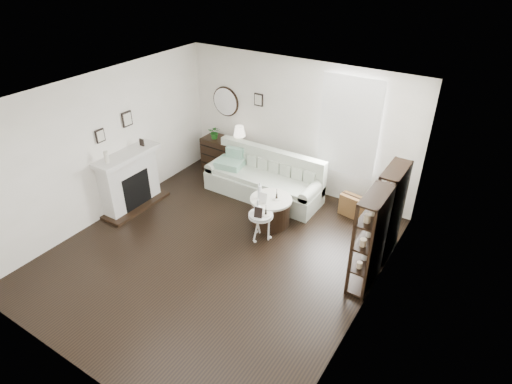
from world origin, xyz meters
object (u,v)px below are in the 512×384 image
Objects in this scene: pedestal_table at (261,216)px; sofa at (265,181)px; drum_table at (271,211)px; dresser at (228,156)px.

sofa is at bearing 118.86° from pedestal_table.
pedestal_table is (0.10, -0.51, 0.21)m from drum_table.
dresser is 2.61m from pedestal_table.
dresser is at bearing 146.75° from drum_table.
sofa is 1.29m from dresser.
dresser is at bearing 162.08° from sofa.
sofa is 1.04m from drum_table.
pedestal_table is (1.95, -1.73, 0.09)m from dresser.
dresser is 1.51× the size of drum_table.
pedestal_table is (0.73, -1.33, 0.17)m from sofa.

